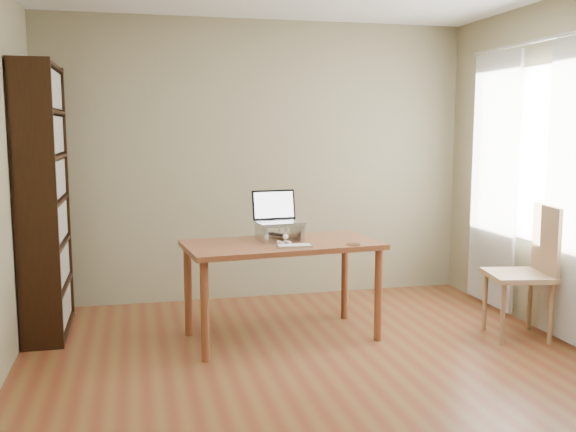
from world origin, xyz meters
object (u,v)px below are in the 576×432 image
Objects in this scene: keyboard at (294,246)px; cat at (274,233)px; bookshelf at (44,201)px; laptop at (278,215)px; chair at (528,266)px; desk at (282,254)px.

keyboard is 0.56× the size of cat.
bookshelf is at bearing 159.62° from keyboard.
bookshelf reaches higher than cat.
chair is (1.86, -0.54, -0.39)m from laptop.
chair is at bearing -14.97° from bookshelf.
keyboard is (0.04, -0.22, 0.10)m from desk.
desk is 0.19m from cat.
desk is at bearing 103.99° from keyboard.
desk is 1.90m from chair.
laptop is at bearing 83.93° from desk.
desk is 5.85× the size of keyboard.
cat is (-0.04, -0.03, -0.14)m from laptop.
desk is 0.32m from laptop.
laptop is 1.43× the size of keyboard.
cat is 1.97m from chair.
bookshelf is 3.77m from chair.
laptop is 0.36× the size of chair.
chair is at bearing -27.49° from cat.
desk is at bearing -84.71° from cat.
bookshelf is at bearing 160.32° from laptop.
desk is 0.25m from keyboard.
keyboard reaches higher than desk.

